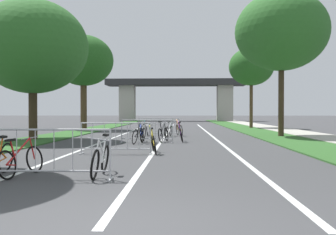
{
  "coord_description": "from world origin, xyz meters",
  "views": [
    {
      "loc": [
        0.99,
        -4.31,
        1.38
      ],
      "look_at": [
        -0.13,
        25.43,
        0.97
      ],
      "focal_mm": 40.33,
      "sensor_mm": 36.0,
      "label": 1
    }
  ],
  "objects_px": {
    "tree_right_pine_far": "(251,67)",
    "bicycle_silver_3": "(169,131)",
    "tree_left_cypress_far": "(33,47)",
    "crowd_barrier_nearest": "(54,154)",
    "crowd_barrier_fourth": "(159,127)",
    "tree_right_oak_mid": "(281,32)",
    "crowd_barrier_second": "(116,138)",
    "crowd_barrier_third": "(147,131)",
    "bicycle_red_7": "(21,160)",
    "bicycle_orange_10": "(179,130)",
    "bicycle_green_5": "(152,135)",
    "bicycle_teal_6": "(146,129)",
    "bicycle_blue_4": "(142,134)",
    "bicycle_yellow_9": "(153,142)",
    "tree_left_maple_mid": "(84,61)",
    "bicycle_purple_8": "(181,134)",
    "bicycle_black_11": "(139,135)",
    "bicycle_black_1": "(163,134)"
  },
  "relations": [
    {
      "from": "crowd_barrier_third",
      "to": "bicycle_teal_6",
      "type": "xyz_separation_m",
      "value": [
        -0.51,
        5.17,
        -0.16
      ]
    },
    {
      "from": "crowd_barrier_third",
      "to": "crowd_barrier_fourth",
      "type": "bearing_deg",
      "value": 87.02
    },
    {
      "from": "bicycle_green_5",
      "to": "bicycle_teal_6",
      "type": "xyz_separation_m",
      "value": [
        -0.76,
        5.58,
        0.01
      ]
    },
    {
      "from": "tree_right_oak_mid",
      "to": "bicycle_blue_4",
      "type": "xyz_separation_m",
      "value": [
        -7.44,
        -3.85,
        -5.52
      ]
    },
    {
      "from": "crowd_barrier_fourth",
      "to": "bicycle_blue_4",
      "type": "relative_size",
      "value": 1.44
    },
    {
      "from": "tree_right_oak_mid",
      "to": "tree_right_pine_far",
      "type": "relative_size",
      "value": 1.16
    },
    {
      "from": "bicycle_blue_4",
      "to": "bicycle_teal_6",
      "type": "relative_size",
      "value": 0.99
    },
    {
      "from": "bicycle_teal_6",
      "to": "bicycle_silver_3",
      "type": "bearing_deg",
      "value": -40.17
    },
    {
      "from": "bicycle_green_5",
      "to": "tree_right_oak_mid",
      "type": "bearing_deg",
      "value": -147.46
    },
    {
      "from": "tree_right_pine_far",
      "to": "bicycle_silver_3",
      "type": "height_order",
      "value": "tree_right_pine_far"
    },
    {
      "from": "tree_right_oak_mid",
      "to": "bicycle_silver_3",
      "type": "distance_m",
      "value": 8.39
    },
    {
      "from": "tree_left_cypress_far",
      "to": "crowd_barrier_third",
      "type": "height_order",
      "value": "tree_left_cypress_far"
    },
    {
      "from": "bicycle_green_5",
      "to": "bicycle_purple_8",
      "type": "relative_size",
      "value": 0.96
    },
    {
      "from": "bicycle_blue_4",
      "to": "bicycle_orange_10",
      "type": "xyz_separation_m",
      "value": [
        1.72,
        4.64,
        -0.01
      ]
    },
    {
      "from": "bicycle_purple_8",
      "to": "bicycle_teal_6",
      "type": "bearing_deg",
      "value": 111.55
    },
    {
      "from": "bicycle_red_7",
      "to": "crowd_barrier_fourth",
      "type": "bearing_deg",
      "value": 93.22
    },
    {
      "from": "bicycle_red_7",
      "to": "bicycle_orange_10",
      "type": "xyz_separation_m",
      "value": [
        3.32,
        14.12,
        0.02
      ]
    },
    {
      "from": "bicycle_blue_4",
      "to": "bicycle_purple_8",
      "type": "height_order",
      "value": "bicycle_purple_8"
    },
    {
      "from": "crowd_barrier_nearest",
      "to": "crowd_barrier_third",
      "type": "height_order",
      "value": "same"
    },
    {
      "from": "crowd_barrier_fourth",
      "to": "bicycle_red_7",
      "type": "distance_m",
      "value": 13.95
    },
    {
      "from": "tree_left_cypress_far",
      "to": "crowd_barrier_nearest",
      "type": "relative_size",
      "value": 2.94
    },
    {
      "from": "bicycle_red_7",
      "to": "bicycle_orange_10",
      "type": "relative_size",
      "value": 0.95
    },
    {
      "from": "tree_left_maple_mid",
      "to": "bicycle_black_11",
      "type": "distance_m",
      "value": 14.96
    },
    {
      "from": "crowd_barrier_third",
      "to": "bicycle_teal_6",
      "type": "bearing_deg",
      "value": 95.68
    },
    {
      "from": "tree_right_pine_far",
      "to": "bicycle_silver_3",
      "type": "relative_size",
      "value": 4.12
    },
    {
      "from": "crowd_barrier_nearest",
      "to": "bicycle_silver_3",
      "type": "height_order",
      "value": "crowd_barrier_nearest"
    },
    {
      "from": "bicycle_blue_4",
      "to": "bicycle_green_5",
      "type": "height_order",
      "value": "bicycle_blue_4"
    },
    {
      "from": "tree_left_maple_mid",
      "to": "bicycle_yellow_9",
      "type": "xyz_separation_m",
      "value": [
        6.79,
        -16.69,
        -5.07
      ]
    },
    {
      "from": "tree_right_pine_far",
      "to": "bicycle_orange_10",
      "type": "distance_m",
      "value": 13.15
    },
    {
      "from": "bicycle_silver_3",
      "to": "bicycle_red_7",
      "type": "xyz_separation_m",
      "value": [
        -2.75,
        -13.3,
        0.0
      ]
    },
    {
      "from": "bicycle_silver_3",
      "to": "bicycle_yellow_9",
      "type": "xyz_separation_m",
      "value": [
        -0.24,
        -8.56,
        0.01
      ]
    },
    {
      "from": "crowd_barrier_second",
      "to": "bicycle_black_1",
      "type": "relative_size",
      "value": 1.37
    },
    {
      "from": "tree_right_oak_mid",
      "to": "bicycle_green_5",
      "type": "height_order",
      "value": "tree_right_oak_mid"
    },
    {
      "from": "crowd_barrier_nearest",
      "to": "bicycle_yellow_9",
      "type": "xyz_separation_m",
      "value": [
        1.64,
        5.16,
        -0.16
      ]
    },
    {
      "from": "tree_left_cypress_far",
      "to": "crowd_barrier_third",
      "type": "relative_size",
      "value": 2.94
    },
    {
      "from": "bicycle_blue_4",
      "to": "bicycle_yellow_9",
      "type": "bearing_deg",
      "value": -80.61
    },
    {
      "from": "tree_left_maple_mid",
      "to": "crowd_barrier_nearest",
      "type": "distance_m",
      "value": 22.97
    },
    {
      "from": "tree_right_pine_far",
      "to": "crowd_barrier_fourth",
      "type": "xyz_separation_m",
      "value": [
        -7.3,
        -10.89,
        -4.77
      ]
    },
    {
      "from": "tree_right_oak_mid",
      "to": "bicycle_yellow_9",
      "type": "distance_m",
      "value": 12.12
    },
    {
      "from": "crowd_barrier_second",
      "to": "bicycle_red_7",
      "type": "distance_m",
      "value": 4.51
    },
    {
      "from": "crowd_barrier_nearest",
      "to": "bicycle_yellow_9",
      "type": "bearing_deg",
      "value": 72.36
    },
    {
      "from": "bicycle_blue_4",
      "to": "crowd_barrier_fourth",
      "type": "bearing_deg",
      "value": 81.41
    },
    {
      "from": "crowd_barrier_nearest",
      "to": "crowd_barrier_second",
      "type": "relative_size",
      "value": 1.0
    },
    {
      "from": "bicycle_yellow_9",
      "to": "bicycle_orange_10",
      "type": "xyz_separation_m",
      "value": [
        0.81,
        9.38,
        0.01
      ]
    },
    {
      "from": "crowd_barrier_nearest",
      "to": "bicycle_silver_3",
      "type": "xyz_separation_m",
      "value": [
        1.88,
        13.71,
        -0.18
      ]
    },
    {
      "from": "tree_right_oak_mid",
      "to": "crowd_barrier_second",
      "type": "height_order",
      "value": "tree_right_oak_mid"
    },
    {
      "from": "crowd_barrier_third",
      "to": "tree_right_oak_mid",
      "type": "bearing_deg",
      "value": 30.89
    },
    {
      "from": "bicycle_teal_6",
      "to": "bicycle_black_11",
      "type": "bearing_deg",
      "value": -94.08
    },
    {
      "from": "tree_right_pine_far",
      "to": "crowd_barrier_nearest",
      "type": "xyz_separation_m",
      "value": [
        -8.57,
        -25.08,
        -4.77
      ]
    },
    {
      "from": "tree_left_maple_mid",
      "to": "crowd_barrier_nearest",
      "type": "bearing_deg",
      "value": -76.74
    }
  ]
}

